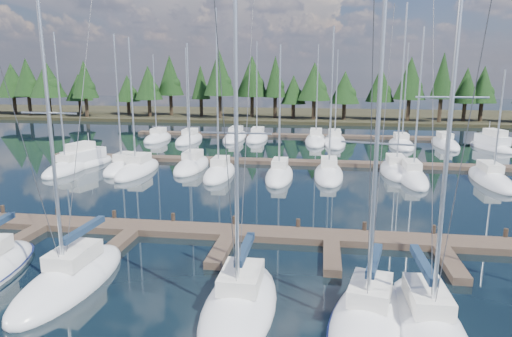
% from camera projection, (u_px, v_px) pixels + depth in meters
% --- Properties ---
extents(ground, '(260.00, 260.00, 0.00)m').
position_uv_depth(ground, '(259.00, 186.00, 39.40)').
color(ground, black).
rests_on(ground, ground).
extents(far_shore, '(220.00, 30.00, 0.60)m').
position_uv_depth(far_shore, '(297.00, 115.00, 97.35)').
color(far_shore, '#292717').
rests_on(far_shore, ground).
extents(main_dock, '(44.00, 6.13, 0.90)m').
position_uv_depth(main_dock, '(229.00, 236.00, 27.14)').
color(main_dock, '#4D3C30').
rests_on(main_dock, ground).
extents(back_docks, '(50.00, 21.80, 0.40)m').
position_uv_depth(back_docks, '(280.00, 147.00, 58.30)').
color(back_docks, '#4D3C30').
rests_on(back_docks, ground).
extents(front_sailboat_2, '(3.24, 8.42, 14.72)m').
position_uv_depth(front_sailboat_2, '(71.00, 279.00, 21.34)').
color(front_sailboat_2, silver).
rests_on(front_sailboat_2, ground).
extents(front_sailboat_3, '(3.01, 7.98, 13.74)m').
position_uv_depth(front_sailboat_3, '(240.00, 305.00, 19.03)').
color(front_sailboat_3, silver).
rests_on(front_sailboat_3, ground).
extents(front_sailboat_4, '(4.50, 8.18, 13.34)m').
position_uv_depth(front_sailboat_4, '(368.00, 319.00, 17.97)').
color(front_sailboat_4, silver).
rests_on(front_sailboat_4, ground).
extents(front_sailboat_5, '(2.81, 8.38, 16.34)m').
position_uv_depth(front_sailboat_5, '(428.00, 326.00, 17.41)').
color(front_sailboat_5, silver).
rests_on(front_sailboat_5, ground).
extents(back_sailboat_rows, '(43.86, 32.66, 16.56)m').
position_uv_depth(back_sailboat_rows, '(281.00, 153.00, 53.60)').
color(back_sailboat_rows, silver).
rests_on(back_sailboat_rows, ground).
extents(motor_yacht_left, '(4.62, 8.59, 4.08)m').
position_uv_depth(motor_yacht_left, '(84.00, 161.00, 47.78)').
color(motor_yacht_left, silver).
rests_on(motor_yacht_left, ground).
extents(motor_yacht_right, '(4.89, 8.74, 4.14)m').
position_uv_depth(motor_yacht_right, '(492.00, 145.00, 57.95)').
color(motor_yacht_right, silver).
rests_on(motor_yacht_right, ground).
extents(tree_line, '(185.50, 11.28, 13.75)m').
position_uv_depth(tree_line, '(283.00, 82.00, 86.67)').
color(tree_line, black).
rests_on(tree_line, far_shore).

